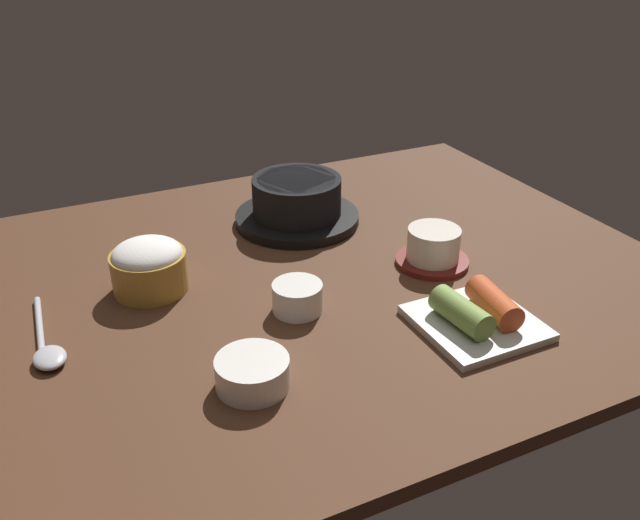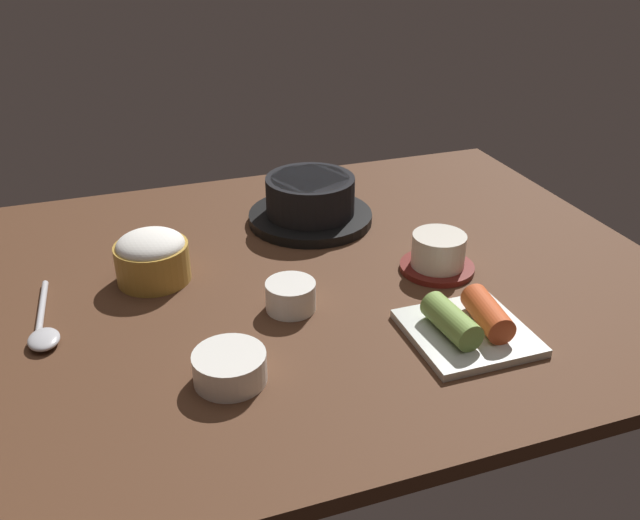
# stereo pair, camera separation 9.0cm
# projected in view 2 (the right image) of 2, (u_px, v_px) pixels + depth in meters

# --- Properties ---
(dining_table) EXTENTS (1.00, 0.76, 0.02)m
(dining_table) POSITION_uv_depth(u_px,v_px,m) (301.00, 281.00, 0.93)
(dining_table) COLOR #4C2D1C
(dining_table) RESTS_ON ground
(stone_pot) EXTENTS (0.19, 0.19, 0.07)m
(stone_pot) POSITION_uv_depth(u_px,v_px,m) (310.00, 202.00, 1.06)
(stone_pot) COLOR black
(stone_pot) RESTS_ON dining_table
(rice_bowl) EXTENTS (0.10, 0.10, 0.07)m
(rice_bowl) POSITION_uv_depth(u_px,v_px,m) (152.00, 256.00, 0.90)
(rice_bowl) COLOR #B78C38
(rice_bowl) RESTS_ON dining_table
(tea_cup_with_saucer) EXTENTS (0.10, 0.10, 0.05)m
(tea_cup_with_saucer) POSITION_uv_depth(u_px,v_px,m) (438.00, 254.00, 0.93)
(tea_cup_with_saucer) COLOR maroon
(tea_cup_with_saucer) RESTS_ON dining_table
(banchan_cup_center) EXTENTS (0.06, 0.06, 0.04)m
(banchan_cup_center) POSITION_uv_depth(u_px,v_px,m) (291.00, 295.00, 0.84)
(banchan_cup_center) COLOR white
(banchan_cup_center) RESTS_ON dining_table
(kimchi_plate) EXTENTS (0.14, 0.14, 0.04)m
(kimchi_plate) POSITION_uv_depth(u_px,v_px,m) (468.00, 325.00, 0.79)
(kimchi_plate) COLOR silver
(kimchi_plate) RESTS_ON dining_table
(side_bowl_near) EXTENTS (0.08, 0.08, 0.03)m
(side_bowl_near) POSITION_uv_depth(u_px,v_px,m) (230.00, 366.00, 0.72)
(side_bowl_near) COLOR white
(side_bowl_near) RESTS_ON dining_table
(spoon) EXTENTS (0.04, 0.17, 0.01)m
(spoon) POSITION_uv_depth(u_px,v_px,m) (43.00, 330.00, 0.80)
(spoon) COLOR #B7B7BC
(spoon) RESTS_ON dining_table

